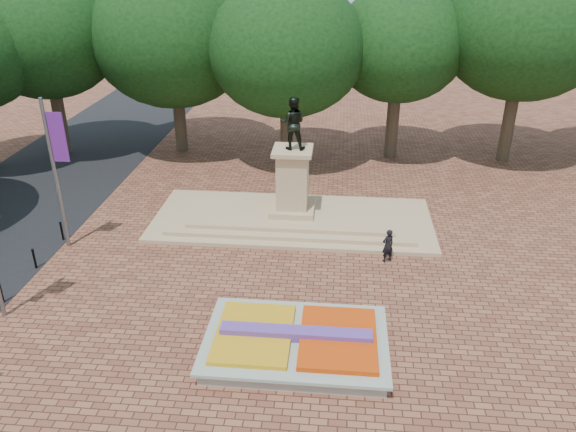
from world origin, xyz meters
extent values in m
plane|color=brown|center=(0.00, 0.00, 0.00)|extent=(90.00, 90.00, 0.00)
cube|color=gray|center=(1.00, -2.00, 0.23)|extent=(6.00, 4.00, 0.45)
cube|color=#A1AC9C|center=(1.00, -2.00, 0.50)|extent=(6.30, 4.30, 0.12)
cube|color=#DB450C|center=(2.45, -2.00, 0.63)|extent=(2.60, 3.40, 0.22)
cube|color=gold|center=(-0.45, -2.00, 0.62)|extent=(2.60, 3.40, 0.18)
cube|color=#49328B|center=(1.00, -2.00, 0.72)|extent=(5.20, 0.55, 0.38)
cube|color=tan|center=(0.00, 8.00, 0.10)|extent=(14.00, 6.00, 0.20)
cube|color=tan|center=(0.00, 8.00, 0.30)|extent=(12.00, 5.00, 0.20)
cube|color=tan|center=(0.00, 8.00, 0.50)|extent=(10.00, 4.00, 0.20)
cube|color=tan|center=(0.00, 8.00, 0.75)|extent=(2.20, 2.20, 0.30)
cube|color=tan|center=(0.00, 8.00, 2.30)|extent=(1.50, 1.50, 2.80)
cube|color=tan|center=(0.00, 8.00, 3.80)|extent=(1.90, 1.90, 0.20)
imported|color=black|center=(0.00, 8.00, 5.15)|extent=(1.22, 0.95, 2.50)
cylinder|color=#35291D|center=(-16.00, 18.00, 2.00)|extent=(0.80, 0.80, 4.00)
ellipsoid|color=black|center=(-16.00, 18.00, 6.69)|extent=(8.80, 8.80, 7.48)
cylinder|color=#35291D|center=(-8.00, 18.00, 2.00)|extent=(0.80, 0.80, 4.00)
ellipsoid|color=black|center=(-8.00, 18.00, 6.69)|extent=(8.80, 8.80, 7.48)
cylinder|color=#35291D|center=(-1.00, 18.00, 2.00)|extent=(0.80, 0.80, 4.00)
ellipsoid|color=black|center=(-1.00, 18.00, 6.69)|extent=(8.80, 8.80, 7.48)
cylinder|color=#35291D|center=(6.00, 18.00, 2.00)|extent=(0.80, 0.80, 4.00)
ellipsoid|color=black|center=(6.00, 18.00, 6.69)|extent=(8.80, 8.80, 7.48)
cylinder|color=#35291D|center=(13.00, 18.00, 2.00)|extent=(0.80, 0.80, 4.00)
ellipsoid|color=black|center=(13.00, 18.00, 6.69)|extent=(8.80, 8.80, 7.48)
cylinder|color=slate|center=(-10.20, 4.50, 3.50)|extent=(0.16, 0.16, 7.00)
cube|color=#652086|center=(-9.75, 4.50, 5.30)|extent=(0.70, 0.04, 2.20)
cylinder|color=black|center=(-10.70, -0.20, 0.45)|extent=(0.10, 0.10, 0.90)
cylinder|color=black|center=(-10.70, 2.40, 0.45)|extent=(0.10, 0.10, 0.90)
sphere|color=black|center=(-10.70, 2.40, 0.92)|extent=(0.12, 0.12, 0.12)
cylinder|color=black|center=(-10.70, 5.00, 0.45)|extent=(0.10, 0.10, 0.90)
sphere|color=black|center=(-10.70, 5.00, 0.92)|extent=(0.12, 0.12, 0.12)
imported|color=black|center=(4.53, 4.50, 0.78)|extent=(0.68, 0.60, 1.56)
camera|label=1|loc=(2.21, -17.42, 12.74)|focal=35.00mm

